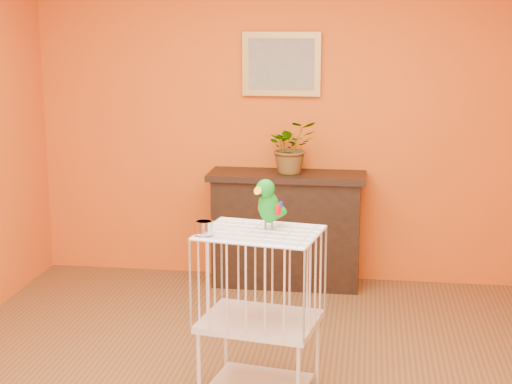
# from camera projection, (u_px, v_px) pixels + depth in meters

# --- Properties ---
(room_shell) EXTENTS (4.50, 4.50, 4.50)m
(room_shell) POSITION_uv_depth(u_px,v_px,m) (233.00, 119.00, 4.05)
(room_shell) COLOR #E15A15
(room_shell) RESTS_ON ground
(console_cabinet) EXTENTS (1.23, 0.44, 0.91)m
(console_cabinet) POSITION_uv_depth(u_px,v_px,m) (286.00, 229.00, 6.24)
(console_cabinet) COLOR black
(console_cabinet) RESTS_ON ground
(potted_plant) EXTENTS (0.50, 0.53, 0.33)m
(potted_plant) POSITION_uv_depth(u_px,v_px,m) (291.00, 154.00, 6.06)
(potted_plant) COLOR #26722D
(potted_plant) RESTS_ON console_cabinet
(framed_picture) EXTENTS (0.62, 0.04, 0.50)m
(framed_picture) POSITION_uv_depth(u_px,v_px,m) (281.00, 64.00, 6.16)
(framed_picture) COLOR #A8833C
(framed_picture) RESTS_ON room_shell
(birdcage) EXTENTS (0.69, 0.58, 0.96)m
(birdcage) POSITION_uv_depth(u_px,v_px,m) (260.00, 313.00, 4.33)
(birdcage) COLOR silver
(birdcage) RESTS_ON ground
(feed_cup) EXTENTS (0.10, 0.10, 0.07)m
(feed_cup) POSITION_uv_depth(u_px,v_px,m) (204.00, 228.00, 4.16)
(feed_cup) COLOR silver
(feed_cup) RESTS_ON birdcage
(parrot) EXTENTS (0.18, 0.25, 0.29)m
(parrot) POSITION_uv_depth(u_px,v_px,m) (269.00, 203.00, 4.25)
(parrot) COLOR #59544C
(parrot) RESTS_ON birdcage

